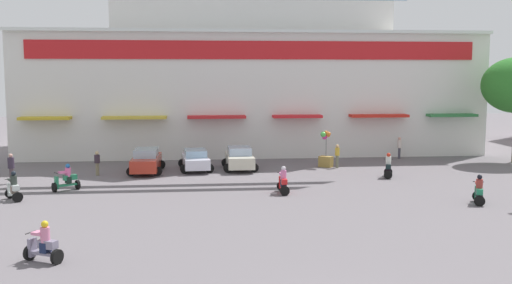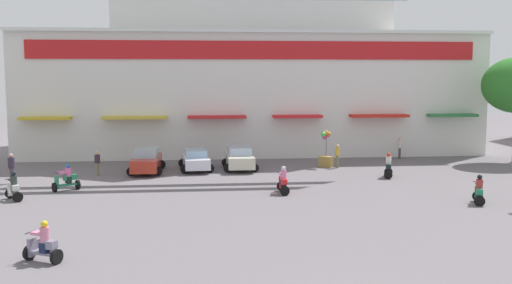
{
  "view_description": "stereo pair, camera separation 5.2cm",
  "coord_description": "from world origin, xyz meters",
  "px_view_note": "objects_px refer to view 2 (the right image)",
  "views": [
    {
      "loc": [
        -4.44,
        -13.92,
        6.47
      ],
      "look_at": [
        -1.28,
        17.55,
        2.77
      ],
      "focal_mm": 41.27,
      "sensor_mm": 36.0,
      "label": 1
    },
    {
      "loc": [
        -4.39,
        -13.93,
        6.47
      ],
      "look_at": [
        -1.28,
        17.55,
        2.77
      ],
      "focal_mm": 41.27,
      "sensor_mm": 36.0,
      "label": 2
    }
  ],
  "objects_px": {
    "parked_car_0": "(147,161)",
    "balloon_vendor_cart": "(326,154)",
    "scooter_rider_0": "(388,167)",
    "pedestrian_0": "(11,166)",
    "scooter_rider_3": "(14,188)",
    "pedestrian_1": "(400,146)",
    "scooter_rider_5": "(283,182)",
    "scooter_rider_6": "(66,179)",
    "parked_car_2": "(240,158)",
    "scooter_rider_1": "(479,192)",
    "pedestrian_3": "(337,154)",
    "scooter_rider_2": "(43,245)",
    "pedestrian_2": "(97,162)",
    "parked_car_1": "(196,160)"
  },
  "relations": [
    {
      "from": "parked_car_0",
      "to": "scooter_rider_5",
      "type": "distance_m",
      "value": 10.94
    },
    {
      "from": "scooter_rider_0",
      "to": "scooter_rider_3",
      "type": "bearing_deg",
      "value": -167.87
    },
    {
      "from": "pedestrian_0",
      "to": "pedestrian_2",
      "type": "height_order",
      "value": "pedestrian_0"
    },
    {
      "from": "scooter_rider_1",
      "to": "pedestrian_3",
      "type": "xyz_separation_m",
      "value": [
        -4.36,
        11.72,
        0.33
      ]
    },
    {
      "from": "scooter_rider_0",
      "to": "pedestrian_0",
      "type": "relative_size",
      "value": 0.88
    },
    {
      "from": "scooter_rider_1",
      "to": "scooter_rider_5",
      "type": "bearing_deg",
      "value": 159.13
    },
    {
      "from": "balloon_vendor_cart",
      "to": "scooter_rider_6",
      "type": "bearing_deg",
      "value": -157.4
    },
    {
      "from": "scooter_rider_3",
      "to": "scooter_rider_5",
      "type": "height_order",
      "value": "scooter_rider_3"
    },
    {
      "from": "pedestrian_0",
      "to": "scooter_rider_1",
      "type": "bearing_deg",
      "value": -17.72
    },
    {
      "from": "parked_car_0",
      "to": "pedestrian_1",
      "type": "xyz_separation_m",
      "value": [
        18.65,
        4.51,
        0.15
      ]
    },
    {
      "from": "pedestrian_3",
      "to": "scooter_rider_2",
      "type": "bearing_deg",
      "value": -128.1
    },
    {
      "from": "scooter_rider_2",
      "to": "scooter_rider_3",
      "type": "bearing_deg",
      "value": 111.44
    },
    {
      "from": "parked_car_1",
      "to": "scooter_rider_1",
      "type": "height_order",
      "value": "scooter_rider_1"
    },
    {
      "from": "scooter_rider_6",
      "to": "parked_car_1",
      "type": "bearing_deg",
      "value": 41.4
    },
    {
      "from": "scooter_rider_3",
      "to": "pedestrian_0",
      "type": "relative_size",
      "value": 0.86
    },
    {
      "from": "pedestrian_1",
      "to": "scooter_rider_1",
      "type": "bearing_deg",
      "value": -95.12
    },
    {
      "from": "scooter_rider_0",
      "to": "scooter_rider_6",
      "type": "height_order",
      "value": "scooter_rider_0"
    },
    {
      "from": "parked_car_0",
      "to": "scooter_rider_0",
      "type": "distance_m",
      "value": 15.54
    },
    {
      "from": "scooter_rider_6",
      "to": "balloon_vendor_cart",
      "type": "distance_m",
      "value": 17.44
    },
    {
      "from": "parked_car_2",
      "to": "pedestrian_0",
      "type": "xyz_separation_m",
      "value": [
        -13.75,
        -3.72,
        0.24
      ]
    },
    {
      "from": "scooter_rider_1",
      "to": "scooter_rider_6",
      "type": "distance_m",
      "value": 21.86
    },
    {
      "from": "parked_car_1",
      "to": "scooter_rider_3",
      "type": "xyz_separation_m",
      "value": [
        -9.24,
        -8.59,
        -0.08
      ]
    },
    {
      "from": "scooter_rider_3",
      "to": "pedestrian_1",
      "type": "relative_size",
      "value": 0.94
    },
    {
      "from": "scooter_rider_3",
      "to": "pedestrian_0",
      "type": "distance_m",
      "value": 5.06
    },
    {
      "from": "scooter_rider_0",
      "to": "scooter_rider_6",
      "type": "distance_m",
      "value": 19.21
    },
    {
      "from": "scooter_rider_3",
      "to": "pedestrian_3",
      "type": "height_order",
      "value": "pedestrian_3"
    },
    {
      "from": "parked_car_0",
      "to": "balloon_vendor_cart",
      "type": "bearing_deg",
      "value": 5.09
    },
    {
      "from": "parked_car_1",
      "to": "balloon_vendor_cart",
      "type": "xyz_separation_m",
      "value": [
        8.99,
        0.43,
        0.23
      ]
    },
    {
      "from": "scooter_rider_2",
      "to": "pedestrian_2",
      "type": "height_order",
      "value": "pedestrian_2"
    },
    {
      "from": "scooter_rider_0",
      "to": "pedestrian_2",
      "type": "relative_size",
      "value": 1.01
    },
    {
      "from": "parked_car_0",
      "to": "pedestrian_2",
      "type": "distance_m",
      "value": 3.13
    },
    {
      "from": "parked_car_0",
      "to": "balloon_vendor_cart",
      "type": "height_order",
      "value": "balloon_vendor_cart"
    },
    {
      "from": "scooter_rider_3",
      "to": "scooter_rider_1",
      "type": "bearing_deg",
      "value": -7.66
    },
    {
      "from": "pedestrian_1",
      "to": "pedestrian_3",
      "type": "xyz_separation_m",
      "value": [
        -5.76,
        -3.87,
        0.0
      ]
    },
    {
      "from": "parked_car_0",
      "to": "parked_car_1",
      "type": "relative_size",
      "value": 1.08
    },
    {
      "from": "scooter_rider_0",
      "to": "pedestrian_2",
      "type": "xyz_separation_m",
      "value": [
        -18.19,
        2.57,
        0.23
      ]
    },
    {
      "from": "balloon_vendor_cart",
      "to": "parked_car_2",
      "type": "bearing_deg",
      "value": -175.24
    },
    {
      "from": "scooter_rider_1",
      "to": "scooter_rider_5",
      "type": "distance_m",
      "value": 9.97
    },
    {
      "from": "parked_car_0",
      "to": "scooter_rider_6",
      "type": "bearing_deg",
      "value": -124.87
    },
    {
      "from": "scooter_rider_1",
      "to": "pedestrian_2",
      "type": "relative_size",
      "value": 0.96
    },
    {
      "from": "scooter_rider_5",
      "to": "scooter_rider_6",
      "type": "xyz_separation_m",
      "value": [
        -11.85,
        1.91,
        0.0
      ]
    },
    {
      "from": "scooter_rider_0",
      "to": "pedestrian_0",
      "type": "height_order",
      "value": "pedestrian_0"
    },
    {
      "from": "parked_car_1",
      "to": "pedestrian_1",
      "type": "distance_m",
      "value": 15.93
    },
    {
      "from": "scooter_rider_1",
      "to": "pedestrian_2",
      "type": "height_order",
      "value": "pedestrian_2"
    },
    {
      "from": "scooter_rider_0",
      "to": "pedestrian_1",
      "type": "bearing_deg",
      "value": 66.17
    },
    {
      "from": "parked_car_0",
      "to": "pedestrian_2",
      "type": "bearing_deg",
      "value": -164.98
    },
    {
      "from": "scooter_rider_6",
      "to": "pedestrian_0",
      "type": "relative_size",
      "value": 0.85
    },
    {
      "from": "scooter_rider_6",
      "to": "pedestrian_3",
      "type": "xyz_separation_m",
      "value": [
        16.81,
        6.26,
        0.32
      ]
    },
    {
      "from": "scooter_rider_3",
      "to": "pedestrian_1",
      "type": "xyz_separation_m",
      "value": [
        24.7,
        12.45,
        0.31
      ]
    },
    {
      "from": "scooter_rider_2",
      "to": "pedestrian_2",
      "type": "relative_size",
      "value": 0.95
    }
  ]
}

